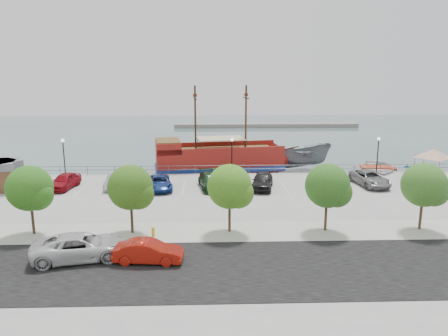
{
  "coord_description": "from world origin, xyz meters",
  "views": [
    {
      "loc": [
        -2.38,
        -39.8,
        11.58
      ],
      "look_at": [
        -1.0,
        2.0,
        2.0
      ],
      "focal_mm": 35.0,
      "sensor_mm": 36.0,
      "label": 1
    }
  ],
  "objects": [
    {
      "name": "far_shore",
      "position": [
        10.0,
        55.0,
        -0.6
      ],
      "size": [
        40.0,
        3.0,
        0.8
      ],
      "primitive_type": "cube",
      "color": "gray",
      "rests_on": "ground"
    },
    {
      "name": "canopy_tent",
      "position": [
        21.58,
        5.43,
        3.13
      ],
      "size": [
        4.8,
        4.8,
        3.59
      ],
      "rotation": [
        0.0,
        0.0,
        -0.12
      ],
      "color": "slate",
      "rests_on": "land_slab"
    },
    {
      "name": "lamp_post_right",
      "position": [
        16.0,
        6.5,
        2.94
      ],
      "size": [
        0.36,
        0.36,
        4.28
      ],
      "color": "black",
      "rests_on": "land_slab"
    },
    {
      "name": "land_slab",
      "position": [
        0.0,
        -21.0,
        -0.6
      ],
      "size": [
        100.0,
        58.0,
        1.2
      ],
      "primitive_type": "cube",
      "color": "gray",
      "rests_on": "ground"
    },
    {
      "name": "pirate_ship",
      "position": [
        -0.02,
        11.89,
        0.86
      ],
      "size": [
        17.86,
        7.32,
        11.12
      ],
      "rotation": [
        0.0,
        0.0,
        0.15
      ],
      "color": "maroon",
      "rests_on": "ground"
    },
    {
      "name": "tree_b",
      "position": [
        -14.85,
        -10.07,
        3.3
      ],
      "size": [
        3.3,
        3.2,
        5.0
      ],
      "color": "#473321",
      "rests_on": "sidewalk"
    },
    {
      "name": "parked_car_b",
      "position": [
        -11.74,
        2.32,
        0.7
      ],
      "size": [
        1.64,
        4.32,
        1.41
      ],
      "primitive_type": "imported",
      "rotation": [
        0.0,
        0.0,
        -0.03
      ],
      "color": "#A4A4A5",
      "rests_on": "land_slab"
    },
    {
      "name": "lamp_post_mid",
      "position": [
        0.0,
        6.5,
        2.94
      ],
      "size": [
        0.36,
        0.36,
        4.28
      ],
      "color": "black",
      "rests_on": "land_slab"
    },
    {
      "name": "parked_car_e",
      "position": [
        2.76,
        1.48,
        0.81
      ],
      "size": [
        2.8,
        5.06,
        1.63
      ],
      "primitive_type": "imported",
      "rotation": [
        0.0,
        0.0,
        -0.19
      ],
      "color": "black",
      "rests_on": "land_slab"
    },
    {
      "name": "parked_car_d",
      "position": [
        -2.32,
        1.82,
        0.75
      ],
      "size": [
        2.85,
        5.4,
        1.49
      ],
      "primitive_type": "imported",
      "rotation": [
        0.0,
        0.0,
        0.15
      ],
      "color": "#15321A",
      "rests_on": "land_slab"
    },
    {
      "name": "parked_car_g",
      "position": [
        13.76,
        2.35,
        0.74
      ],
      "size": [
        3.19,
        5.64,
        1.49
      ],
      "primitive_type": "imported",
      "rotation": [
        0.0,
        0.0,
        0.14
      ],
      "color": "gray",
      "rests_on": "land_slab"
    },
    {
      "name": "fire_hydrant",
      "position": [
        -6.41,
        -10.8,
        0.39
      ],
      "size": [
        0.25,
        0.25,
        0.73
      ],
      "rotation": [
        0.0,
        0.0,
        -0.0
      ],
      "color": "yellow",
      "rests_on": "sidewalk"
    },
    {
      "name": "street",
      "position": [
        0.0,
        -16.0,
        0.01
      ],
      "size": [
        100.0,
        8.0,
        0.04
      ],
      "primitive_type": "cube",
      "color": "black",
      "rests_on": "land_slab"
    },
    {
      "name": "parked_car_c",
      "position": [
        -7.32,
        1.59,
        0.67
      ],
      "size": [
        3.09,
        5.15,
        1.34
      ],
      "primitive_type": "imported",
      "rotation": [
        0.0,
        0.0,
        0.19
      ],
      "color": "navy",
      "rests_on": "land_slab"
    },
    {
      "name": "dock_west",
      "position": [
        -12.87,
        9.2,
        -0.81
      ],
      "size": [
        6.84,
        2.82,
        0.38
      ],
      "primitive_type": "cube",
      "rotation": [
        0.0,
        0.0,
        0.14
      ],
      "color": "slate",
      "rests_on": "ground"
    },
    {
      "name": "lamp_post_left",
      "position": [
        -18.0,
        6.5,
        2.94
      ],
      "size": [
        0.36,
        0.36,
        4.28
      ],
      "color": "black",
      "rests_on": "land_slab"
    },
    {
      "name": "tree_f",
      "position": [
        13.15,
        -10.07,
        3.3
      ],
      "size": [
        3.3,
        3.2,
        5.0
      ],
      "color": "#473321",
      "rests_on": "sidewalk"
    },
    {
      "name": "sidewalk",
      "position": [
        0.0,
        -10.0,
        0.01
      ],
      "size": [
        100.0,
        4.0,
        0.05
      ],
      "primitive_type": "cube",
      "color": "#B1B1A2",
      "rests_on": "land_slab"
    },
    {
      "name": "parked_car_a",
      "position": [
        -16.7,
        2.21,
        0.76
      ],
      "size": [
        2.51,
        4.71,
        1.52
      ],
      "primitive_type": "imported",
      "rotation": [
        0.0,
        0.0,
        -0.17
      ],
      "color": "maroon",
      "rests_on": "land_slab"
    },
    {
      "name": "ground",
      "position": [
        0.0,
        0.0,
        -1.0
      ],
      "size": [
        160.0,
        160.0,
        0.0
      ],
      "primitive_type": "plane",
      "color": "#394E51"
    },
    {
      "name": "dock_east",
      "position": [
        14.69,
        9.2,
        -0.82
      ],
      "size": [
        6.59,
        2.47,
        0.37
      ],
      "primitive_type": "cube",
      "rotation": [
        0.0,
        0.0,
        -0.1
      ],
      "color": "gray",
      "rests_on": "ground"
    },
    {
      "name": "seawall_railing",
      "position": [
        0.0,
        7.8,
        0.53
      ],
      "size": [
        50.0,
        0.06,
        1.0
      ],
      "color": "#565A60",
      "rests_on": "land_slab"
    },
    {
      "name": "tree_c",
      "position": [
        -7.85,
        -10.07,
        3.3
      ],
      "size": [
        3.3,
        3.2,
        5.0
      ],
      "color": "#473321",
      "rests_on": "sidewalk"
    },
    {
      "name": "street_sedan",
      "position": [
        -6.18,
        -14.93,
        0.7
      ],
      "size": [
        4.32,
        1.8,
        1.39
      ],
      "primitive_type": "imported",
      "rotation": [
        0.0,
        0.0,
        1.49
      ],
      "color": "#AD190D",
      "rests_on": "street"
    },
    {
      "name": "tree_e",
      "position": [
        6.15,
        -10.07,
        3.3
      ],
      "size": [
        3.3,
        3.2,
        5.0
      ],
      "color": "#473321",
      "rests_on": "sidewalk"
    },
    {
      "name": "patrol_boat",
      "position": [
        9.42,
        13.72,
        0.47
      ],
      "size": [
        8.1,
        4.73,
        2.95
      ],
      "primitive_type": "imported",
      "rotation": [
        0.0,
        0.0,
        1.83
      ],
      "color": "slate",
      "rests_on": "ground"
    },
    {
      "name": "tree_d",
      "position": [
        -0.85,
        -10.07,
        3.3
      ],
      "size": [
        3.3,
        3.2,
        5.0
      ],
      "color": "#473321",
      "rests_on": "sidewalk"
    },
    {
      "name": "street_van",
      "position": [
        -10.42,
        -14.33,
        0.81
      ],
      "size": [
        6.26,
        3.84,
        1.62
      ],
      "primitive_type": "imported",
      "rotation": [
        0.0,
        0.0,
        1.78
      ],
      "color": "silver",
      "rests_on": "street"
    },
    {
      "name": "speedboat",
      "position": [
        17.51,
        9.85,
        -0.23
      ],
      "size": [
        6.67,
        8.32,
        1.53
      ],
      "primitive_type": "imported",
      "rotation": [
        0.0,
        0.0,
        -0.2
      ],
      "color": "silver",
      "rests_on": "ground"
    },
    {
      "name": "parked_car_h",
      "position": [
        18.9,
        1.51,
        0.81
      ],
      "size": [
        2.45,
        5.64,
        1.62
      ],
      "primitive_type": "imported",
      "rotation": [
        0.0,
        0.0,
        -0.03
      ],
      "color": "#185379",
      "rests_on": "land_slab"
    },
    {
      "name": "dock_mid",
      "position": [
        8.47,
        9.2,
        -0.82
      ],
      "size": [
        6.35,
        1.93,
        0.36
      ],
      "primitive_type": "cube",
      "rotation": [
        0.0,
        0.0,
        0.02
      ],
      "color": "gray",
      "rests_on": "ground"
    }
  ]
}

